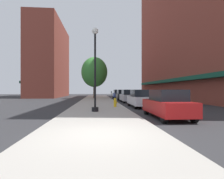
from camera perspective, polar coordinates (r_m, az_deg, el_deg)
The scene contains 14 objects.
ground_plane at distance 24.68m, azimuth 4.77°, elevation -3.89°, with size 90.00×90.00×0.00m, color #2D2D30.
sidewalk_slab at distance 25.34m, azimuth -4.58°, elevation -3.66°, with size 4.80×50.00×0.12m, color #A8A399.
building_right_brick at distance 34.10m, azimuth 23.29°, elevation 19.96°, with size 6.80×40.00×26.69m.
building_far_background at distance 45.16m, azimuth -18.92°, elevation 8.53°, with size 6.80×18.00×16.82m.
lamppost at distance 12.89m, azimuth -5.35°, elevation 6.84°, with size 0.48×0.48×5.90m.
fire_hydrant at distance 16.19m, azimuth 0.99°, elevation -4.07°, with size 0.33×0.26×0.79m.
parking_meter_near at distance 19.59m, azimuth 1.47°, elevation -2.12°, with size 0.14×0.09×1.31m.
parking_meter_far at distance 26.81m, azimuth -0.20°, elevation -1.56°, with size 0.14×0.09×1.31m.
tree_near at distance 33.35m, azimuth -5.56°, elevation 5.47°, with size 4.75×4.75×7.48m.
car_red at distance 11.06m, azimuth 16.91°, elevation -4.44°, with size 1.80×4.30×1.66m.
car_white at distance 17.27m, azimuth 8.91°, elevation -2.86°, with size 1.80×4.30×1.66m.
car_silver at distance 23.58m, azimuth 5.21°, elevation -2.11°, with size 1.80×4.30×1.66m.
car_black at distance 29.16m, azimuth 3.29°, elevation -1.71°, with size 1.80×4.30×1.66m.
car_blue at distance 35.29m, azimuth 1.89°, elevation -1.42°, with size 1.80×4.30×1.66m.
Camera 1 is at (-0.07, -6.29, 1.66)m, focal length 29.04 mm.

